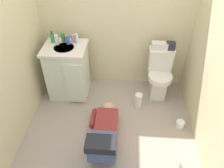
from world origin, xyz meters
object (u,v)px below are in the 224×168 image
at_px(bottle_white, 57,40).
at_px(bottle_clear, 77,39).
at_px(toilet, 159,74).
at_px(bottle_green, 63,37).
at_px(person_plumber, 104,134).
at_px(bottle_pink, 73,39).
at_px(soap_dispenser, 52,38).
at_px(toilet_paper_roll, 180,124).
at_px(faucet, 66,39).
at_px(paper_towel_roll, 138,100).
at_px(vanity_cabinet, 68,71).
at_px(tissue_box, 160,46).
at_px(toiletry_bag, 171,46).
at_px(bottle_blue, 68,40).

distance_m(bottle_white, bottle_clear, 0.28).
xyz_separation_m(toilet, bottle_green, (-1.41, 0.07, 0.53)).
height_order(person_plumber, bottle_green, bottle_green).
xyz_separation_m(bottle_pink, bottle_clear, (0.06, -0.04, 0.02)).
bearing_deg(soap_dispenser, toilet, -1.76).
bearing_deg(toilet_paper_roll, toilet, 110.73).
height_order(faucet, paper_towel_roll, faucet).
distance_m(vanity_cabinet, tissue_box, 1.38).
bearing_deg(toilet, tissue_box, 116.43).
height_order(bottle_pink, bottle_clear, bottle_clear).
height_order(toiletry_bag, bottle_clear, bottle_clear).
bearing_deg(toilet_paper_roll, person_plumber, -161.76).
distance_m(bottle_blue, toilet_paper_roll, 1.92).
distance_m(bottle_green, paper_towel_roll, 1.41).
xyz_separation_m(soap_dispenser, bottle_clear, (0.35, -0.02, 0.01)).
xyz_separation_m(faucet, person_plumber, (0.64, -1.08, -0.69)).
distance_m(toiletry_bag, bottle_green, 1.52).
relative_size(soap_dispenser, toilet_paper_roll, 1.51).
distance_m(bottle_blue, bottle_pink, 0.08).
distance_m(faucet, bottle_green, 0.05).
bearing_deg(faucet, bottle_white, -143.41).
bearing_deg(bottle_green, toiletry_bag, 0.74).
xyz_separation_m(vanity_cabinet, tissue_box, (1.32, 0.17, 0.38)).
distance_m(vanity_cabinet, person_plumber, 1.15).
height_order(toilet, soap_dispenser, soap_dispenser).
relative_size(faucet, bottle_blue, 0.81).
bearing_deg(bottle_green, bottle_clear, -11.74).
xyz_separation_m(vanity_cabinet, soap_dispenser, (-0.19, 0.13, 0.47)).
height_order(vanity_cabinet, bottle_clear, bottle_clear).
relative_size(tissue_box, bottle_white, 1.52).
relative_size(soap_dispenser, bottle_pink, 1.45).
bearing_deg(vanity_cabinet, tissue_box, 7.28).
bearing_deg(toiletry_bag, tissue_box, 180.00).
bearing_deg(vanity_cabinet, bottle_white, 150.23).
bearing_deg(toiletry_bag, person_plumber, -127.32).
xyz_separation_m(bottle_pink, paper_towel_roll, (0.97, -0.38, -0.77)).
xyz_separation_m(bottle_white, bottle_pink, (0.21, 0.08, -0.02)).
bearing_deg(toiletry_bag, soap_dispenser, -178.53).
relative_size(bottle_clear, paper_towel_roll, 0.66).
bearing_deg(bottle_white, faucet, 36.59).
height_order(toiletry_bag, bottle_white, bottle_white).
relative_size(person_plumber, bottle_green, 7.27).
height_order(toiletry_bag, toilet_paper_roll, toiletry_bag).
height_order(faucet, soap_dispenser, soap_dispenser).
height_order(soap_dispenser, bottle_green, soap_dispenser).
distance_m(toilet, bottle_white, 1.57).
height_order(tissue_box, bottle_white, bottle_white).
height_order(tissue_box, bottle_green, bottle_green).
relative_size(toiletry_bag, bottle_clear, 0.85).
bearing_deg(person_plumber, bottle_blue, 120.32).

